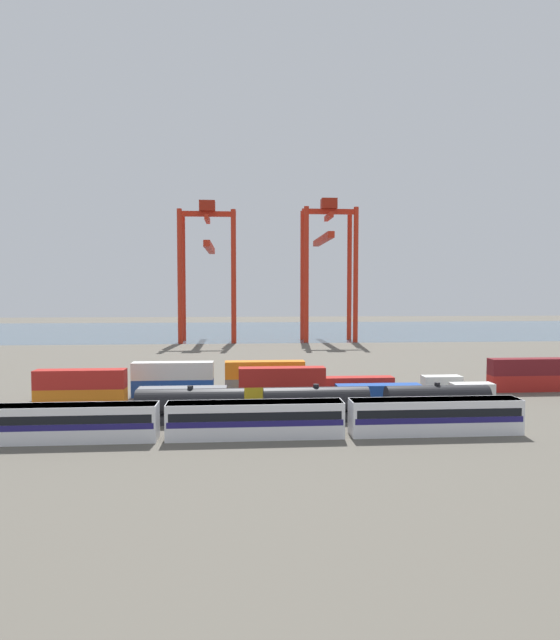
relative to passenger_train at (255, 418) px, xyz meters
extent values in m
plane|color=#5B564C|center=(9.17, 63.18, -2.14)|extent=(420.00, 420.00, 0.00)
cube|color=#475B6B|center=(9.17, 158.94, -2.14)|extent=(400.00, 110.00, 0.01)
cube|color=silver|center=(-19.98, 0.00, -0.19)|extent=(19.08, 3.10, 3.90)
cube|color=navy|center=(-19.98, 0.00, -0.29)|extent=(18.69, 3.14, 0.64)
cube|color=black|center=(-19.98, 0.00, 0.49)|extent=(18.31, 3.13, 0.90)
cube|color=slate|center=(-19.98, 0.00, 1.58)|extent=(18.89, 2.85, 0.36)
cube|color=silver|center=(0.00, 0.00, -0.19)|extent=(19.08, 3.10, 3.90)
cube|color=navy|center=(0.00, 0.00, -0.29)|extent=(18.69, 3.14, 0.64)
cube|color=black|center=(0.00, 0.00, 0.49)|extent=(18.31, 3.13, 0.90)
cube|color=slate|center=(0.00, 0.00, 1.58)|extent=(18.89, 2.85, 0.36)
cube|color=silver|center=(19.98, 0.00, -0.19)|extent=(19.08, 3.10, 3.90)
cube|color=navy|center=(19.98, 0.00, -0.29)|extent=(18.69, 3.14, 0.64)
cube|color=black|center=(19.98, 0.00, 0.49)|extent=(18.31, 3.13, 0.90)
cube|color=slate|center=(19.98, 0.00, 1.58)|extent=(18.89, 2.85, 0.36)
cube|color=#232326|center=(-7.60, 7.06, -1.59)|extent=(12.91, 2.50, 1.10)
cylinder|color=black|center=(-7.60, 7.06, 0.47)|extent=(12.91, 3.04, 3.04)
cylinder|color=black|center=(-7.60, 7.06, 2.17)|extent=(0.70, 0.70, 0.36)
cube|color=#232326|center=(7.63, 7.06, -1.59)|extent=(12.91, 2.50, 1.10)
cylinder|color=black|center=(7.63, 7.06, 0.47)|extent=(12.91, 3.04, 3.04)
cylinder|color=black|center=(7.63, 7.06, 2.17)|extent=(0.70, 0.70, 0.36)
cube|color=#232326|center=(22.86, 7.06, -1.59)|extent=(12.91, 2.50, 1.10)
cylinder|color=black|center=(22.86, 7.06, 0.47)|extent=(12.91, 3.04, 3.04)
cylinder|color=black|center=(22.86, 7.06, 2.17)|extent=(0.70, 0.70, 0.36)
cube|color=orange|center=(-23.30, 16.86, -0.84)|extent=(12.10, 2.44, 2.60)
cube|color=#AD211C|center=(-23.30, 16.86, 1.76)|extent=(12.10, 2.44, 2.60)
cube|color=slate|center=(-9.53, 16.86, -0.84)|extent=(12.10, 2.44, 2.60)
cube|color=gold|center=(4.24, 16.86, -0.84)|extent=(12.10, 2.44, 2.60)
cube|color=#AD211C|center=(4.24, 16.86, 1.76)|extent=(12.10, 2.44, 2.60)
cube|color=#1C4299|center=(18.01, 16.86, -0.84)|extent=(12.10, 2.44, 2.60)
cube|color=silver|center=(31.78, 16.86, -0.84)|extent=(6.04, 2.44, 2.60)
cube|color=slate|center=(-25.55, 23.69, -0.84)|extent=(12.10, 2.44, 2.60)
cube|color=#1C4299|center=(-11.68, 23.69, -0.84)|extent=(12.10, 2.44, 2.60)
cube|color=silver|center=(-11.68, 23.69, 1.76)|extent=(12.10, 2.44, 2.60)
cube|color=slate|center=(2.19, 23.69, -0.84)|extent=(12.10, 2.44, 2.60)
cube|color=orange|center=(2.19, 23.69, 1.76)|extent=(12.10, 2.44, 2.60)
cube|color=#AD211C|center=(16.05, 23.69, -0.84)|extent=(12.10, 2.44, 2.60)
cube|color=silver|center=(29.92, 23.69, -0.84)|extent=(6.04, 2.44, 2.60)
cube|color=#AD211C|center=(43.79, 23.69, -0.84)|extent=(12.10, 2.44, 2.60)
cube|color=maroon|center=(43.79, 23.69, 1.76)|extent=(12.10, 2.44, 2.60)
cylinder|color=red|center=(-19.42, 106.01, 18.10)|extent=(1.50, 1.50, 40.48)
cylinder|color=red|center=(-3.32, 106.01, 18.10)|extent=(1.50, 1.50, 40.48)
cylinder|color=red|center=(-19.42, 115.53, 18.10)|extent=(1.50, 1.50, 40.48)
cylinder|color=red|center=(-3.32, 115.53, 18.10)|extent=(1.50, 1.50, 40.48)
cube|color=red|center=(-11.37, 110.77, 37.53)|extent=(17.70, 1.20, 1.60)
cube|color=red|center=(-11.37, 110.77, 35.93)|extent=(1.20, 11.12, 1.60)
cube|color=red|center=(-11.37, 122.51, 28.13)|extent=(2.00, 33.56, 2.00)
cube|color=maroon|center=(-11.37, 110.77, 39.93)|extent=(4.80, 4.00, 3.20)
cylinder|color=red|center=(18.91, 106.02, 18.67)|extent=(1.50, 1.50, 41.62)
cylinder|color=red|center=(34.29, 106.02, 18.67)|extent=(1.50, 1.50, 41.62)
cylinder|color=red|center=(18.91, 115.51, 18.67)|extent=(1.50, 1.50, 41.62)
cylinder|color=red|center=(34.29, 115.51, 18.67)|extent=(1.50, 1.50, 41.62)
cube|color=red|center=(26.60, 110.77, 38.68)|extent=(16.97, 1.20, 1.60)
cube|color=red|center=(26.60, 110.77, 37.08)|extent=(1.20, 11.09, 1.60)
cube|color=red|center=(26.60, 122.44, 31.08)|extent=(2.00, 33.34, 2.00)
cube|color=maroon|center=(26.60, 110.77, 41.08)|extent=(4.80, 4.00, 3.20)
camera|label=1|loc=(-1.73, -57.28, 13.73)|focal=30.05mm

